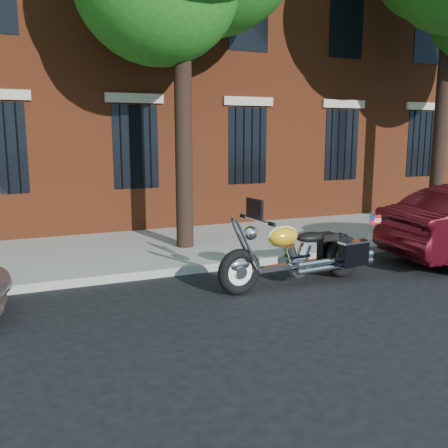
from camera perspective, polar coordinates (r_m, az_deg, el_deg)
name	(u,v)px	position (r m, az deg, el deg)	size (l,w,h in m)	color
ground	(214,296)	(7.94, -1.14, -8.21)	(120.00, 120.00, 0.00)	black
curb	(186,270)	(9.16, -4.38, -5.22)	(40.00, 0.16, 0.15)	gray
sidewalk	(158,248)	(10.90, -7.56, -2.76)	(40.00, 3.60, 0.15)	gray
building	(96,23)	(17.62, -14.44, 21.37)	(26.00, 10.08, 12.00)	maroon
motorcycle	(302,255)	(8.48, 8.94, -3.53)	(3.02, 0.99, 1.51)	black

